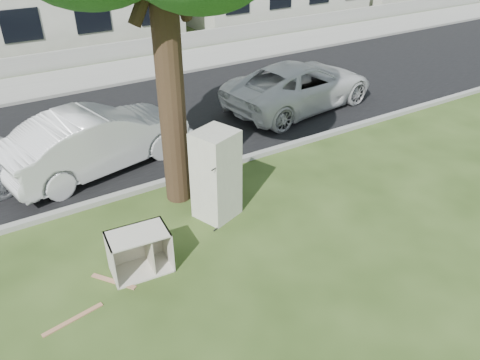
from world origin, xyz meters
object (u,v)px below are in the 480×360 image
fridge (216,175)px  car_right (300,85)px  car_center (98,139)px  cabinet (140,252)px

fridge → car_right: fridge is taller
fridge → car_center: (-1.44, 3.26, -0.20)m
car_center → car_right: bearing=-97.6°
fridge → cabinet: fridge is taller
car_center → car_right: car_center is taller
cabinet → fridge: bearing=27.2°
fridge → car_center: fridge is taller
fridge → car_right: bearing=16.9°
cabinet → car_right: bearing=38.3°
cabinet → car_center: (0.55, 4.07, 0.35)m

